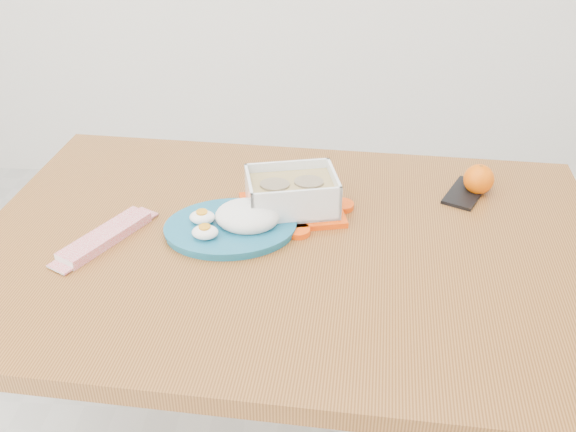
# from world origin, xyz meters

# --- Properties ---
(dining_table) EXTENTS (1.37, 0.96, 0.75)m
(dining_table) POSITION_xyz_m (0.14, 0.11, 0.66)
(dining_table) COLOR #935D29
(dining_table) RESTS_ON ground
(food_container) EXTENTS (0.25, 0.21, 0.09)m
(food_container) POSITION_xyz_m (0.14, 0.22, 0.80)
(food_container) COLOR #FF4707
(food_container) RESTS_ON dining_table
(orange_fruit) EXTENTS (0.07, 0.07, 0.07)m
(orange_fruit) POSITION_xyz_m (0.56, 0.34, 0.78)
(orange_fruit) COLOR orange
(orange_fruit) RESTS_ON dining_table
(rice_plate) EXTENTS (0.32, 0.32, 0.07)m
(rice_plate) POSITION_xyz_m (0.02, 0.14, 0.77)
(rice_plate) COLOR #165E7C
(rice_plate) RESTS_ON dining_table
(candy_bar) EXTENTS (0.15, 0.22, 0.02)m
(candy_bar) POSITION_xyz_m (-0.24, 0.09, 0.76)
(candy_bar) COLOR red
(candy_bar) RESTS_ON dining_table
(smartphone) EXTENTS (0.12, 0.16, 0.01)m
(smartphone) POSITION_xyz_m (0.53, 0.33, 0.75)
(smartphone) COLOR black
(smartphone) RESTS_ON dining_table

